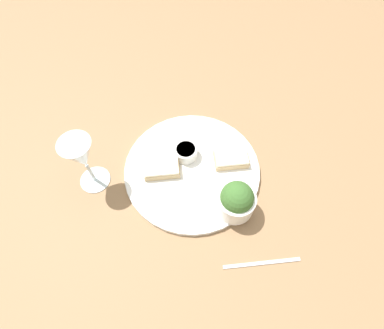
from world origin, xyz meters
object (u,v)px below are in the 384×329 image
at_px(sauce_ramekin, 186,152).
at_px(cheese_toast_far, 231,158).
at_px(fork, 262,263).
at_px(salad_bowl, 236,200).
at_px(cheese_toast_near, 162,168).
at_px(wine_glass, 81,157).

relative_size(sauce_ramekin, cheese_toast_far, 0.59).
bearing_deg(fork, cheese_toast_far, 133.95).
distance_m(salad_bowl, fork, 0.15).
distance_m(sauce_ramekin, cheese_toast_near, 0.08).
bearing_deg(sauce_ramekin, cheese_toast_near, -110.54).
xyz_separation_m(cheese_toast_near, cheese_toast_far, (0.14, 0.12, 0.00)).
height_order(salad_bowl, cheese_toast_far, salad_bowl).
bearing_deg(sauce_ramekin, wine_glass, -132.08).
relative_size(cheese_toast_far, fork, 0.72).
bearing_deg(cheese_toast_far, cheese_toast_near, -138.51).
bearing_deg(cheese_toast_far, fork, -46.05).
height_order(sauce_ramekin, cheese_toast_far, sauce_ramekin).
bearing_deg(salad_bowl, fork, -34.66).
bearing_deg(wine_glass, cheese_toast_near, 38.63).
relative_size(salad_bowl, cheese_toast_far, 0.94).
bearing_deg(cheese_toast_near, fork, -12.45).
xyz_separation_m(sauce_ramekin, fork, (0.30, -0.14, -0.03)).
relative_size(sauce_ramekin, cheese_toast_near, 0.58).
relative_size(cheese_toast_near, wine_glass, 0.63).
bearing_deg(salad_bowl, sauce_ramekin, 160.47).
xyz_separation_m(sauce_ramekin, cheese_toast_far, (0.11, 0.05, -0.01)).
bearing_deg(sauce_ramekin, fork, -25.95).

